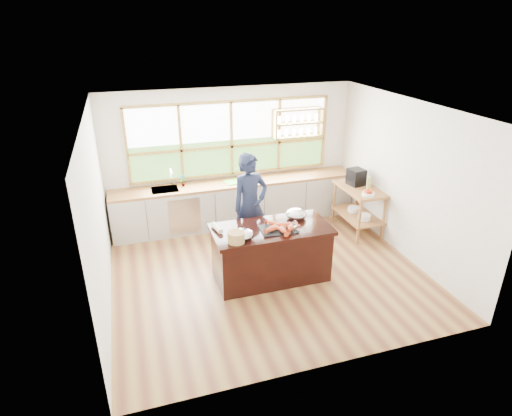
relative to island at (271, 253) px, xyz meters
name	(u,v)px	position (x,y,z in m)	size (l,w,h in m)	color
ground_plane	(267,270)	(0.00, 0.20, -0.45)	(5.00, 5.00, 0.00)	olive
room_shell	(259,162)	(0.02, 0.71, 1.30)	(5.02, 4.52, 2.71)	beige
back_counter	(235,202)	(-0.02, 2.14, 0.00)	(4.90, 0.63, 0.90)	#AEABA5
right_shelf_unit	(359,202)	(2.19, 1.09, 0.15)	(0.62, 1.10, 0.90)	#95572F
island	(271,253)	(0.00, 0.00, 0.00)	(1.85, 0.90, 0.90)	black
cook	(250,206)	(-0.09, 0.85, 0.47)	(0.68, 0.44, 1.86)	#181F38
potted_plant	(183,180)	(-1.04, 2.20, 0.57)	(0.13, 0.09, 0.24)	slate
cutting_board	(235,181)	(-0.02, 2.14, 0.45)	(0.40, 0.30, 0.01)	#54AF38
espresso_machine	(356,177)	(2.19, 1.28, 0.60)	(0.28, 0.30, 0.32)	black
wine_bottle	(368,184)	(2.24, 0.91, 0.59)	(0.07, 0.07, 0.28)	#93A94D
fruit_bowl	(368,193)	(2.14, 0.73, 0.49)	(0.23, 0.23, 0.11)	white
slate_board	(278,229)	(0.08, -0.10, 0.45)	(0.55, 0.40, 0.02)	black
lobster_pile	(280,227)	(0.10, -0.13, 0.50)	(0.52, 0.48, 0.08)	orange
mixing_bowl_left	(243,234)	(-0.52, -0.20, 0.51)	(0.32, 0.32, 0.15)	#BBBDC2
mixing_bowl_right	(296,214)	(0.50, 0.22, 0.52)	(0.34, 0.34, 0.16)	#BBBDC2
wine_glass	(295,224)	(0.27, -0.30, 0.61)	(0.08, 0.08, 0.22)	silver
wicker_basket	(236,237)	(-0.64, -0.28, 0.53)	(0.25, 0.25, 0.16)	tan
parchment_roll	(217,228)	(-0.83, 0.17, 0.49)	(0.08, 0.08, 0.30)	white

